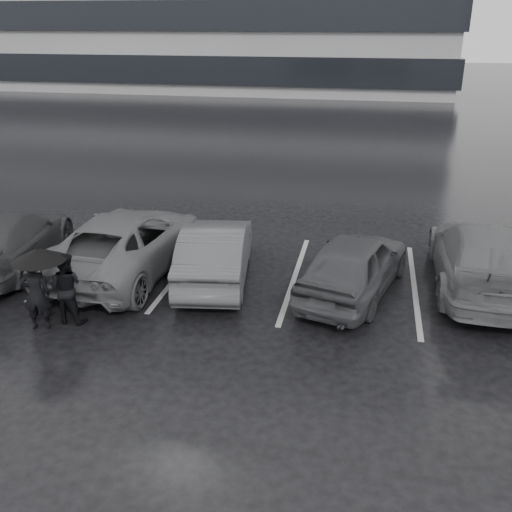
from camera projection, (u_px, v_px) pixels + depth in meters
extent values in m
plane|color=black|center=(249.00, 325.00, 11.59)|extent=(160.00, 160.00, 0.00)
cube|color=black|center=(138.00, 59.00, 58.29)|extent=(60.60, 25.60, 2.20)
cube|color=black|center=(134.00, 16.00, 56.76)|extent=(60.60, 25.60, 2.20)
imported|color=black|center=(354.00, 264.00, 12.68)|extent=(2.70, 4.42, 1.41)
imported|color=#303032|center=(216.00, 251.00, 13.41)|extent=(2.08, 4.37, 1.38)
imported|color=#464648|center=(126.00, 242.00, 13.84)|extent=(2.68, 5.43, 1.48)
imported|color=black|center=(10.00, 239.00, 14.15)|extent=(2.74, 5.00, 1.37)
imported|color=#464648|center=(481.00, 257.00, 12.99)|extent=(2.17, 5.13, 1.48)
imported|color=black|center=(36.00, 294.00, 11.19)|extent=(0.63, 0.50, 1.51)
imported|color=black|center=(66.00, 288.00, 11.45)|extent=(0.74, 0.58, 1.50)
cylinder|color=black|center=(45.00, 293.00, 11.23)|extent=(0.02, 0.02, 1.49)
cone|color=black|center=(38.00, 254.00, 10.91)|extent=(1.02, 1.02, 0.26)
sphere|color=black|center=(37.00, 248.00, 10.86)|extent=(0.05, 0.05, 0.05)
cube|color=#9E9EA0|center=(81.00, 259.00, 14.77)|extent=(0.12, 5.00, 0.00)
cube|color=#9E9EA0|center=(184.00, 267.00, 14.26)|extent=(0.12, 5.00, 0.00)
cube|color=#9E9EA0|center=(295.00, 277.00, 13.74)|extent=(0.12, 5.00, 0.00)
cube|color=#9E9EA0|center=(414.00, 287.00, 13.23)|extent=(0.12, 5.00, 0.00)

